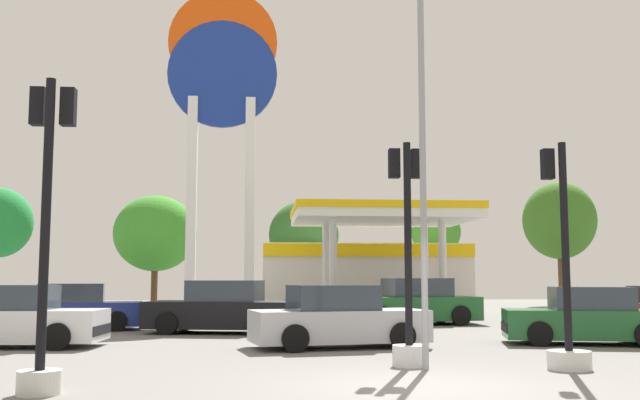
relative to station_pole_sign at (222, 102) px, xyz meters
name	(u,v)px	position (x,y,z in m)	size (l,w,h in m)	color
ground_plane	(423,386)	(4.14, -19.06, -8.95)	(90.00, 90.00, 0.00)	slate
gas_station	(365,270)	(6.83, 5.99, -6.91)	(10.11, 11.66, 4.70)	beige
station_pole_sign	(222,102)	(0.00, 0.00, 0.00)	(4.57, 0.56, 13.82)	white
car_0	(413,304)	(7.09, -4.29, -8.21)	(4.81, 2.60, 1.64)	black
car_1	(587,318)	(9.81, -12.32, -8.31)	(4.26, 2.53, 1.43)	black
car_2	(221,309)	(0.48, -7.79, -8.24)	(4.68, 2.66, 1.58)	black
car_3	(14,319)	(-4.22, -12.00, -8.28)	(4.22, 2.05, 1.48)	black
car_4	(76,309)	(-4.19, -6.24, -8.29)	(4.35, 2.40, 1.47)	black
car_6	(338,319)	(3.50, -12.73, -8.28)	(4.37, 2.47, 1.48)	black
traffic_signal_0	(566,311)	(7.20, -17.23, -7.90)	(0.78, 0.78, 4.16)	silver
traffic_signal_1	(408,284)	(4.44, -16.50, -7.41)	(0.65, 0.68, 4.25)	silver
traffic_signal_2	(45,267)	(-1.47, -19.38, -7.14)	(0.65, 0.67, 4.58)	silver
tree_1	(155,234)	(-4.29, 11.86, -4.80)	(4.67, 4.67, 6.31)	brown
tree_2	(304,235)	(4.09, 11.21, -4.89)	(3.96, 3.96, 6.00)	brown
tree_3	(436,232)	(11.69, 11.18, -4.68)	(2.85, 2.85, 5.71)	brown
tree_4	(559,221)	(19.86, 13.15, -3.81)	(4.39, 4.39, 7.52)	brown
corner_streetlamp	(425,134)	(4.64, -17.26, -4.67)	(0.24, 1.48, 7.15)	gray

